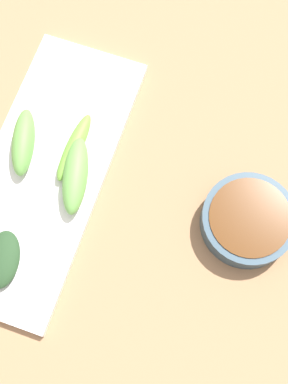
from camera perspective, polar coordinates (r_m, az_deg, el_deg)
name	(u,v)px	position (r m, az deg, el deg)	size (l,w,h in m)	color
tabletop	(122,192)	(0.66, -2.41, 0.00)	(2.10, 2.10, 0.02)	#9E7651
sauce_bowl	(248,220)	(0.64, 11.17, -3.01)	(0.11, 0.11, 0.03)	#304757
serving_plate	(45,174)	(0.67, -10.69, 1.96)	(0.15, 0.36, 0.01)	white
broccoli_stalk_0	(75,176)	(0.64, -7.41, 1.78)	(0.03, 0.10, 0.03)	#68AA4C
broccoli_stalk_1	(23,142)	(0.66, -12.90, 5.28)	(0.03, 0.09, 0.03)	#64A148
broccoli_leafy_2	(2,259)	(0.63, -15.06, -7.05)	(0.04, 0.07, 0.02)	#274626
broccoli_stalk_3	(74,147)	(0.66, -7.55, 4.82)	(0.02, 0.09, 0.02)	#70AC3D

